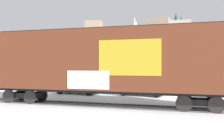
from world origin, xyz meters
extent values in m
plane|color=silver|center=(0.00, 0.00, 0.00)|extent=(260.00, 260.00, 0.00)
cube|color=#4C4742|center=(0.16, -0.72, 0.04)|extent=(59.85, 4.48, 0.08)
cube|color=#4C4742|center=(0.27, 0.72, 0.04)|extent=(59.85, 4.48, 0.08)
cube|color=#5B2B19|center=(0.21, 0.00, 2.95)|extent=(16.71, 3.92, 3.75)
cube|color=#2D2823|center=(0.21, 0.00, 4.95)|extent=(15.71, 1.55, 0.24)
cube|color=#B2931E|center=(2.10, -1.52, 3.04)|extent=(3.63, 0.30, 2.07)
cube|color=silver|center=(-0.42, -1.34, 1.73)|extent=(2.68, 0.23, 1.10)
cube|color=black|center=(0.21, 0.00, 0.97)|extent=(16.29, 2.68, 0.20)
cube|color=black|center=(-5.60, 0.43, 0.51)|extent=(2.18, 1.37, 0.36)
cylinder|color=black|center=(-6.51, -0.23, 0.46)|extent=(0.93, 0.19, 0.92)
cylinder|color=black|center=(-6.40, 1.21, 0.46)|extent=(0.93, 0.19, 0.92)
cylinder|color=black|center=(-4.81, -0.35, 0.46)|extent=(0.93, 0.19, 0.92)
cylinder|color=black|center=(-4.70, 1.08, 0.46)|extent=(0.93, 0.19, 0.92)
cube|color=black|center=(6.03, -0.43, 0.51)|extent=(2.18, 1.37, 0.36)
cylinder|color=black|center=(5.13, -1.08, 0.46)|extent=(0.93, 0.19, 0.92)
cylinder|color=black|center=(5.24, 0.35, 0.46)|extent=(0.93, 0.19, 0.92)
cylinder|color=black|center=(6.83, -1.21, 0.46)|extent=(0.93, 0.19, 0.92)
cylinder|color=black|center=(6.93, 0.23, 0.46)|extent=(0.93, 0.19, 0.92)
cylinder|color=silver|center=(0.46, 12.91, 3.91)|extent=(0.12, 0.12, 7.81)
sphere|color=#D8CC66|center=(0.46, 12.91, 7.89)|extent=(0.18, 0.18, 0.18)
cube|color=#14662D|center=(0.48, 13.61, 7.30)|extent=(0.07, 1.29, 0.82)
cube|color=white|center=(0.49, 13.94, 7.30)|extent=(0.06, 0.65, 0.82)
cube|color=silver|center=(0.00, 67.95, 6.04)|extent=(130.27, 42.65, 12.07)
cube|color=#8C725B|center=(1.27, 55.16, 13.72)|extent=(6.98, 5.46, 3.30)
cube|color=#9E9384|center=(6.71, 55.16, 13.29)|extent=(6.46, 4.95, 2.43)
cube|color=#8C725B|center=(-17.08, 55.16, 13.69)|extent=(5.24, 4.98, 3.24)
cone|color=#193D23|center=(7.50, 58.48, 14.28)|extent=(2.20, 2.20, 4.41)
cone|color=#193D23|center=(1.19, 55.70, 13.72)|extent=(1.65, 1.65, 3.30)
cone|color=#193D23|center=(6.00, 54.77, 14.41)|extent=(2.34, 2.34, 4.67)
cube|color=#1E5933|center=(-3.74, 6.26, 0.68)|extent=(4.58, 2.59, 0.72)
cube|color=#2D333D|center=(-3.87, 6.28, 1.35)|extent=(2.18, 1.99, 0.63)
cylinder|color=black|center=(-2.14, 6.89, 0.32)|extent=(0.67, 0.33, 0.64)
cylinder|color=black|center=(-2.44, 5.13, 0.32)|extent=(0.67, 0.33, 0.64)
cylinder|color=black|center=(-5.04, 7.39, 0.32)|extent=(0.67, 0.33, 0.64)
cylinder|color=black|center=(-5.34, 5.63, 0.32)|extent=(0.67, 0.33, 0.64)
cube|color=#9E8966|center=(2.09, 6.05, 0.72)|extent=(4.48, 2.61, 0.79)
cube|color=#2D333D|center=(1.91, 6.09, 1.47)|extent=(2.40, 1.99, 0.71)
cylinder|color=black|center=(3.66, 6.55, 0.32)|extent=(0.67, 0.35, 0.64)
cylinder|color=black|center=(3.31, 4.93, 0.32)|extent=(0.67, 0.35, 0.64)
cylinder|color=black|center=(0.87, 7.16, 0.32)|extent=(0.67, 0.35, 0.64)
cylinder|color=black|center=(0.52, 5.55, 0.32)|extent=(0.67, 0.35, 0.64)
camera|label=1|loc=(4.37, -15.94, 2.59)|focal=41.17mm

